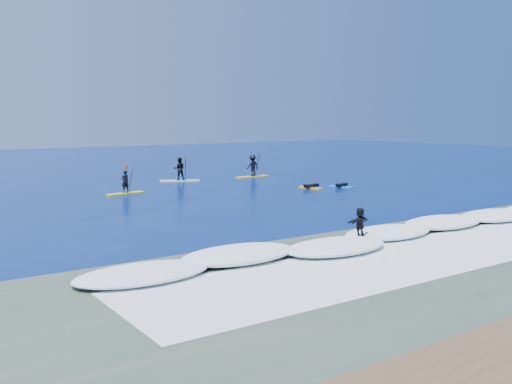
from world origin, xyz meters
TOP-DOWN VIEW (x-y plane):
  - ground at (0.00, 0.00)m, footprint 160.00×160.00m
  - breaking_wave at (0.00, -10.00)m, footprint 40.00×6.00m
  - whitewater at (0.00, -13.00)m, footprint 34.00×5.00m
  - sup_paddler_left at (-7.25, 11.06)m, footprint 2.87×1.18m
  - sup_paddler_center at (-0.23, 16.42)m, footprint 3.42×2.15m
  - sup_paddler_right at (6.84, 15.67)m, footprint 3.44×1.11m
  - prone_paddler_near at (5.71, 6.10)m, footprint 1.63×2.10m
  - prone_paddler_far at (8.06, 5.22)m, footprint 1.52×2.00m
  - wave_surfer at (-5.09, -9.97)m, footprint 1.96×0.68m
  - marker_buoy at (1.06, 31.71)m, footprint 0.26×0.26m

SIDE VIEW (x-z plane):
  - ground at x=0.00m, z-range 0.00..0.00m
  - breaking_wave at x=0.00m, z-range -0.15..0.15m
  - whitewater at x=0.00m, z-range -0.01..0.01m
  - prone_paddler_far at x=8.06m, z-range -0.06..0.34m
  - prone_paddler_near at x=5.71m, z-range -0.07..0.36m
  - marker_buoy at x=1.06m, z-range -0.04..0.59m
  - sup_paddler_left at x=-7.25m, z-range -0.37..1.59m
  - wave_surfer at x=-5.09m, z-range 0.10..1.49m
  - sup_paddler_center at x=-0.23m, z-range -0.30..2.06m
  - sup_paddler_right at x=6.84m, z-range -0.26..2.11m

